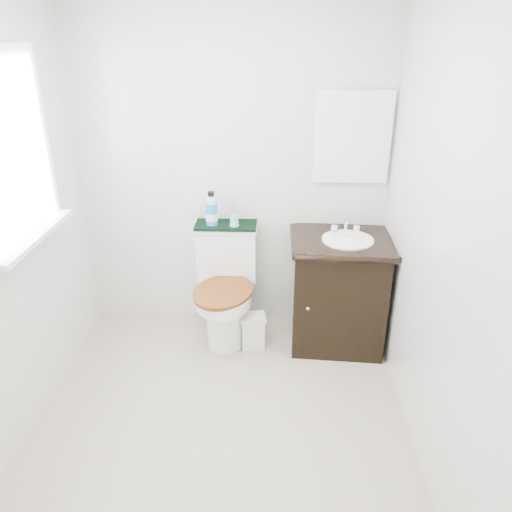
# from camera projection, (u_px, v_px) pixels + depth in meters

# --- Properties ---
(floor) EXTENTS (2.40, 2.40, 0.00)m
(floor) POSITION_uv_depth(u_px,v_px,m) (221.00, 424.00, 2.94)
(floor) COLOR #B9AF95
(floor) RESTS_ON ground
(wall_back) EXTENTS (2.40, 0.00, 2.40)m
(wall_back) POSITION_uv_depth(u_px,v_px,m) (233.00, 172.00, 3.53)
(wall_back) COLOR silver
(wall_back) RESTS_ON ground
(wall_front) EXTENTS (2.40, 0.00, 2.40)m
(wall_front) POSITION_uv_depth(u_px,v_px,m) (161.00, 404.00, 1.35)
(wall_front) COLOR silver
(wall_front) RESTS_ON ground
(wall_right) EXTENTS (0.00, 2.40, 2.40)m
(wall_right) POSITION_uv_depth(u_px,v_px,m) (441.00, 239.00, 2.40)
(wall_right) COLOR silver
(wall_right) RESTS_ON ground
(window) EXTENTS (0.02, 0.70, 0.90)m
(window) POSITION_uv_depth(u_px,v_px,m) (9.00, 151.00, 2.56)
(window) COLOR white
(window) RESTS_ON wall_left
(mirror) EXTENTS (0.50, 0.02, 0.60)m
(mirror) POSITION_uv_depth(u_px,v_px,m) (352.00, 138.00, 3.37)
(mirror) COLOR silver
(mirror) RESTS_ON wall_back
(toilet) EXTENTS (0.49, 0.68, 0.83)m
(toilet) POSITION_uv_depth(u_px,v_px,m) (226.00, 291.00, 3.67)
(toilet) COLOR white
(toilet) RESTS_ON floor
(vanity) EXTENTS (0.70, 0.61, 0.92)m
(vanity) POSITION_uv_depth(u_px,v_px,m) (339.00, 289.00, 3.55)
(vanity) COLOR black
(vanity) RESTS_ON floor
(trash_bin) EXTENTS (0.20, 0.17, 0.26)m
(trash_bin) POSITION_uv_depth(u_px,v_px,m) (253.00, 331.00, 3.60)
(trash_bin) COLOR white
(trash_bin) RESTS_ON floor
(towel) EXTENTS (0.44, 0.22, 0.02)m
(towel) POSITION_uv_depth(u_px,v_px,m) (226.00, 225.00, 3.58)
(towel) COLOR black
(towel) RESTS_ON toilet
(mouthwash_bottle) EXTENTS (0.08, 0.08, 0.24)m
(mouthwash_bottle) POSITION_uv_depth(u_px,v_px,m) (212.00, 209.00, 3.52)
(mouthwash_bottle) COLOR #1C88EE
(mouthwash_bottle) RESTS_ON towel
(cup) EXTENTS (0.07, 0.07, 0.08)m
(cup) POSITION_uv_depth(u_px,v_px,m) (234.00, 220.00, 3.52)
(cup) COLOR #85BBDA
(cup) RESTS_ON towel
(soap_bar) EXTENTS (0.06, 0.04, 0.02)m
(soap_bar) POSITION_uv_depth(u_px,v_px,m) (335.00, 232.00, 3.48)
(soap_bar) COLOR #1A7F6D
(soap_bar) RESTS_ON vanity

